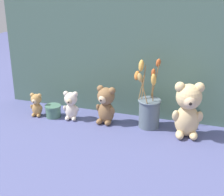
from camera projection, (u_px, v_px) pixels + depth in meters
ground_plane at (111, 126)px, 1.75m from camera, size 4.00×4.00×0.00m
backdrop_wall at (121, 57)px, 1.78m from camera, size 1.34×0.02×0.63m
teddy_bear_large at (188, 109)px, 1.59m from camera, size 0.15×0.14×0.27m
teddy_bear_medium at (106, 104)px, 1.74m from camera, size 0.11×0.10×0.20m
teddy_bear_small at (71, 105)px, 1.79m from camera, size 0.09×0.08×0.16m
teddy_bear_tiny at (36, 104)px, 1.84m from camera, size 0.07×0.07×0.13m
flower_vase at (149, 109)px, 1.70m from camera, size 0.15×0.15×0.35m
decorative_tin_tall at (53, 111)px, 1.84m from camera, size 0.09×0.09×0.07m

